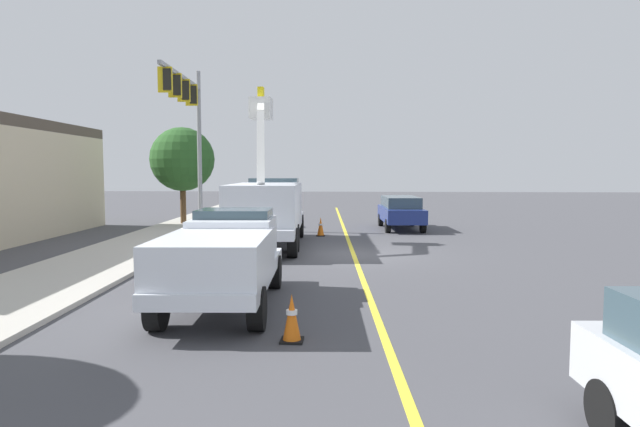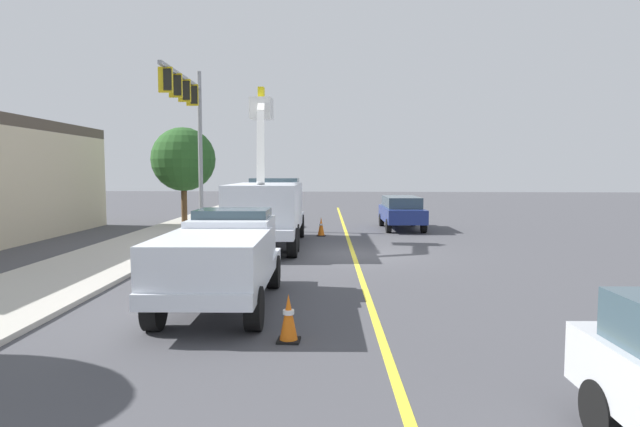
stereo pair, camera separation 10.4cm
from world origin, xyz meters
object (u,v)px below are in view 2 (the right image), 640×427
utility_bucket_truck (269,206)px  traffic_cone_mid_front (321,227)px  traffic_cone_leading (289,318)px  traffic_signal_mast (189,112)px  passing_minivan (401,210)px  service_pickup_truck (222,256)px

utility_bucket_truck → traffic_cone_mid_front: 4.00m
traffic_cone_leading → traffic_signal_mast: traffic_signal_mast is taller
utility_bucket_truck → traffic_cone_mid_front: bearing=-29.7°
traffic_cone_mid_front → traffic_signal_mast: 8.10m
utility_bucket_truck → traffic_signal_mast: size_ratio=1.04×
traffic_cone_leading → traffic_cone_mid_front: 15.40m
passing_minivan → traffic_signal_mast: bearing=107.9°
utility_bucket_truck → passing_minivan: (6.57, -5.85, -0.63)m
passing_minivan → traffic_cone_mid_front: size_ratio=5.61×
passing_minivan → traffic_cone_mid_front: (-3.25, 3.96, -0.54)m
utility_bucket_truck → service_pickup_truck: (-9.73, -0.58, -0.48)m
passing_minivan → traffic_signal_mast: (-3.27, 10.09, 4.75)m
service_pickup_truck → passing_minivan: service_pickup_truck is taller
traffic_cone_leading → traffic_cone_mid_front: (15.40, 0.46, 0.01)m
utility_bucket_truck → traffic_signal_mast: traffic_signal_mast is taller
utility_bucket_truck → passing_minivan: size_ratio=1.70×
passing_minivan → traffic_signal_mast: size_ratio=0.61×
service_pickup_truck → traffic_cone_leading: service_pickup_truck is taller
service_pickup_truck → traffic_cone_leading: (-2.35, -1.77, -0.70)m
utility_bucket_truck → traffic_cone_mid_front: size_ratio=9.53×
utility_bucket_truck → traffic_signal_mast: bearing=52.1°
traffic_cone_mid_front → service_pickup_truck: bearing=174.2°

